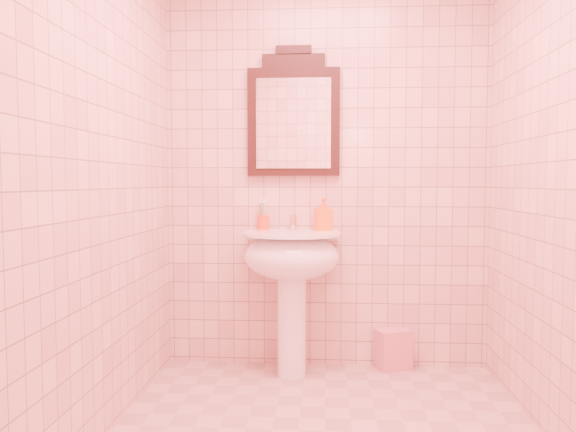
# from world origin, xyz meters

# --- Properties ---
(back_wall) EXTENTS (2.00, 0.02, 2.50)m
(back_wall) POSITION_xyz_m (0.00, 1.10, 1.25)
(back_wall) COLOR beige
(back_wall) RESTS_ON floor
(pedestal_sink) EXTENTS (0.58, 0.58, 0.86)m
(pedestal_sink) POSITION_xyz_m (-0.20, 0.87, 0.66)
(pedestal_sink) COLOR white
(pedestal_sink) RESTS_ON floor
(faucet) EXTENTS (0.04, 0.16, 0.11)m
(faucet) POSITION_xyz_m (-0.20, 1.01, 0.92)
(faucet) COLOR white
(faucet) RESTS_ON pedestal_sink
(mirror) EXTENTS (0.57, 0.06, 0.79)m
(mirror) POSITION_xyz_m (-0.20, 1.07, 1.57)
(mirror) COLOR black
(mirror) RESTS_ON back_wall
(toothbrush_cup) EXTENTS (0.07, 0.07, 0.17)m
(toothbrush_cup) POSITION_xyz_m (-0.39, 1.05, 0.91)
(toothbrush_cup) COLOR red
(toothbrush_cup) RESTS_ON pedestal_sink
(soap_dispenser) EXTENTS (0.12, 0.12, 0.20)m
(soap_dispenser) POSITION_xyz_m (-0.02, 1.00, 0.96)
(soap_dispenser) COLOR orange
(soap_dispenser) RESTS_ON pedestal_sink
(towel) EXTENTS (0.24, 0.20, 0.25)m
(towel) POSITION_xyz_m (0.42, 1.04, 0.12)
(towel) COLOR tan
(towel) RESTS_ON floor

